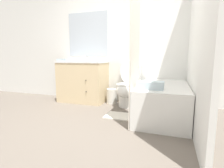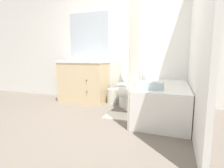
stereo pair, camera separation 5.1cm
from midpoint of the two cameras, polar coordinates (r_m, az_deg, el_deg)
name	(u,v)px [view 2 (the right image)]	position (r m, az deg, el deg)	size (l,w,h in m)	color
ground_plane	(83,132)	(2.31, -8.76, -15.35)	(14.00, 14.00, 0.00)	#6B6056
wall_back	(123,42)	(3.74, 3.93, 13.46)	(8.00, 0.06, 2.50)	silver
wall_right	(197,34)	(2.73, 26.38, 14.39)	(0.05, 2.72, 2.50)	silver
vanity_cabinet	(84,81)	(3.78, -8.79, 0.95)	(1.00, 0.59, 0.86)	beige
sink_faucet	(87,60)	(3.91, -7.63, 7.91)	(0.14, 0.12, 0.12)	silver
toilet	(128,88)	(3.36, 5.69, -1.18)	(0.41, 0.67, 0.89)	white
bathtub	(163,100)	(2.91, 16.87, -5.17)	(0.74, 1.47, 0.51)	white
shower_curtain	(134,58)	(2.44, 7.91, 8.50)	(0.01, 0.59, 1.85)	silver
wastebasket	(112,96)	(3.60, 0.53, -3.96)	(0.21, 0.21, 0.30)	silver
tissue_box	(92,60)	(3.62, -6.23, 7.94)	(0.14, 0.12, 0.10)	white
hand_towel_folded	(64,60)	(3.78, -14.89, 7.56)	(0.22, 0.15, 0.05)	silver
bath_towel_folded	(151,85)	(2.41, 13.08, -0.41)	(0.34, 0.22, 0.10)	silver
bath_mat	(119,116)	(2.85, 2.90, -10.37)	(0.44, 0.35, 0.02)	silver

